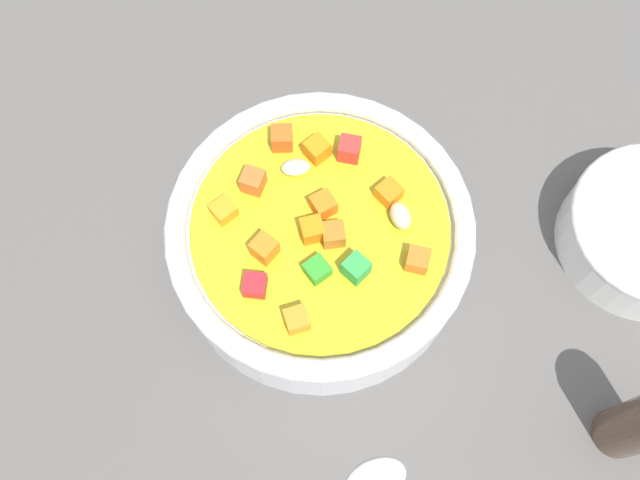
# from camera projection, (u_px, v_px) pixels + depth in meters

# --- Properties ---
(ground_plane) EXTENTS (1.40, 1.40, 0.02)m
(ground_plane) POSITION_uv_depth(u_px,v_px,m) (320.00, 260.00, 0.50)
(ground_plane) COLOR #565451
(soup_bowl_main) EXTENTS (0.19, 0.19, 0.06)m
(soup_bowl_main) POSITION_uv_depth(u_px,v_px,m) (320.00, 238.00, 0.46)
(soup_bowl_main) COLOR white
(soup_bowl_main) RESTS_ON ground_plane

